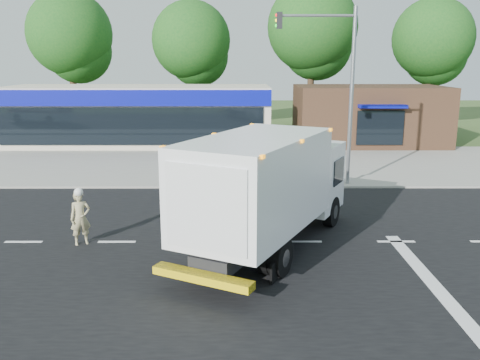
{
  "coord_description": "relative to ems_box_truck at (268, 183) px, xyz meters",
  "views": [
    {
      "loc": [
        -2.08,
        -15.44,
        5.69
      ],
      "look_at": [
        -2.03,
        1.52,
        1.7
      ],
      "focal_mm": 38.0,
      "sensor_mm": 36.0,
      "label": 1
    }
  ],
  "objects": [
    {
      "name": "ground",
      "position": [
        1.18,
        0.62,
        -2.1
      ],
      "size": [
        120.0,
        120.0,
        0.0
      ],
      "primitive_type": "plane",
      "color": "#385123",
      "rests_on": "ground"
    },
    {
      "name": "road_asphalt",
      "position": [
        1.18,
        0.62,
        -2.1
      ],
      "size": [
        60.0,
        14.0,
        0.02
      ],
      "primitive_type": "cube",
      "color": "black",
      "rests_on": "ground"
    },
    {
      "name": "sidewalk",
      "position": [
        1.18,
        8.82,
        -2.04
      ],
      "size": [
        60.0,
        2.4,
        0.12
      ],
      "primitive_type": "cube",
      "color": "gray",
      "rests_on": "ground"
    },
    {
      "name": "parking_apron",
      "position": [
        1.18,
        14.62,
        -2.09
      ],
      "size": [
        60.0,
        9.0,
        0.02
      ],
      "primitive_type": "cube",
      "color": "gray",
      "rests_on": "ground"
    },
    {
      "name": "lane_markings",
      "position": [
        2.53,
        -0.73,
        -2.09
      ],
      "size": [
        55.2,
        7.0,
        0.01
      ],
      "color": "silver",
      "rests_on": "road_asphalt"
    },
    {
      "name": "ems_box_truck",
      "position": [
        0.0,
        0.0,
        0.0
      ],
      "size": [
        6.0,
        8.48,
        3.65
      ],
      "rotation": [
        0.0,
        0.0,
        1.1
      ],
      "color": "black",
      "rests_on": "ground"
    },
    {
      "name": "emergency_worker",
      "position": [
        -5.88,
        0.44,
        -1.2
      ],
      "size": [
        0.75,
        0.66,
        1.85
      ],
      "rotation": [
        0.0,
        0.0,
        0.46
      ],
      "color": "tan",
      "rests_on": "ground"
    },
    {
      "name": "retail_strip_mall",
      "position": [
        -7.82,
        20.55,
        -0.09
      ],
      "size": [
        18.0,
        6.2,
        4.0
      ],
      "color": "beige",
      "rests_on": "ground"
    },
    {
      "name": "brown_storefront",
      "position": [
        8.18,
        20.6,
        -0.1
      ],
      "size": [
        10.0,
        6.7,
        4.0
      ],
      "color": "#382316",
      "rests_on": "ground"
    },
    {
      "name": "traffic_signal_pole",
      "position": [
        3.53,
        8.22,
        2.82
      ],
      "size": [
        3.51,
        0.25,
        8.0
      ],
      "color": "gray",
      "rests_on": "ground"
    },
    {
      "name": "background_trees",
      "position": [
        0.33,
        28.78,
        5.28
      ],
      "size": [
        36.77,
        7.39,
        12.1
      ],
      "color": "#332114",
      "rests_on": "ground"
    }
  ]
}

